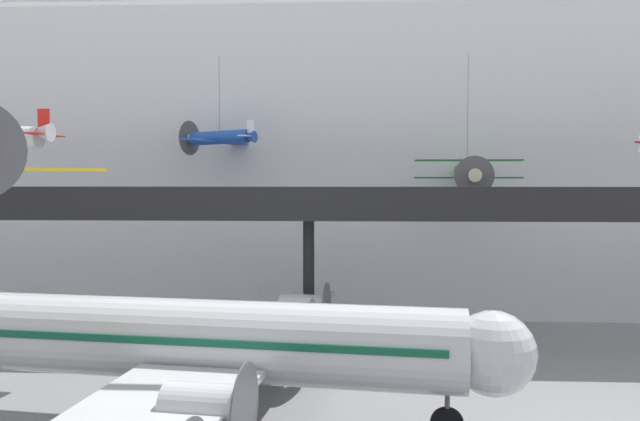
# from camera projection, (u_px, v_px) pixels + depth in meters

# --- Properties ---
(hangar_back_wall) EXTENTS (140.00, 3.00, 22.65)m
(hangar_back_wall) POSITION_uv_depth(u_px,v_px,m) (316.00, 163.00, 46.06)
(hangar_back_wall) COLOR silver
(hangar_back_wall) RESTS_ON ground
(mezzanine_walkway) EXTENTS (110.00, 3.20, 9.68)m
(mezzanine_walkway) POSITION_uv_depth(u_px,v_px,m) (307.00, 214.00, 37.74)
(mezzanine_walkway) COLOR black
(mezzanine_walkway) RESTS_ON ground
(airliner_silver_main) EXTENTS (27.32, 31.24, 9.78)m
(airliner_silver_main) POSITION_uv_depth(u_px,v_px,m) (196.00, 341.00, 25.56)
(airliner_silver_main) COLOR #B7BABF
(airliner_silver_main) RESTS_ON ground
(suspended_plane_green_biplane) EXTENTS (6.89, 5.63, 9.10)m
(suspended_plane_green_biplane) POSITION_uv_depth(u_px,v_px,m) (467.00, 171.00, 40.84)
(suspended_plane_green_biplane) COLOR #1E6B33
(suspended_plane_blue_trainer) EXTENTS (5.67, 6.56, 6.54)m
(suspended_plane_blue_trainer) POSITION_uv_depth(u_px,v_px,m) (219.00, 138.00, 41.86)
(suspended_plane_blue_trainer) COLOR #1E4CAD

